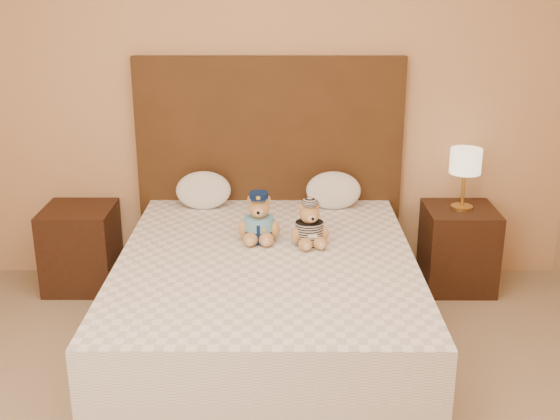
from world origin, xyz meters
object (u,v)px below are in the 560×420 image
at_px(nightstand_left, 81,247).
at_px(teddy_police, 259,217).
at_px(lamp, 466,164).
at_px(teddy_prisoner, 309,224).
at_px(nightstand_right, 458,248).
at_px(pillow_right, 334,189).
at_px(bed, 267,302).
at_px(pillow_left, 203,189).

height_order(nightstand_left, teddy_police, teddy_police).
xyz_separation_m(lamp, teddy_prisoner, (-1.01, -0.63, -0.17)).
bearing_deg(nightstand_left, teddy_police, -25.37).
distance_m(nightstand_right, teddy_police, 1.48).
bearing_deg(teddy_prisoner, pillow_right, 61.71).
distance_m(bed, nightstand_left, 1.48).
bearing_deg(bed, pillow_right, 63.30).
height_order(bed, teddy_police, teddy_police).
height_order(nightstand_left, nightstand_right, same).
height_order(nightstand_right, pillow_right, pillow_right).
bearing_deg(teddy_prisoner, nightstand_right, 19.00).
xyz_separation_m(bed, pillow_left, (-0.43, 0.83, 0.40)).
height_order(pillow_left, pillow_right, pillow_left).
relative_size(nightstand_right, pillow_right, 1.55).
bearing_deg(bed, nightstand_right, 32.62).
height_order(lamp, teddy_prisoner, lamp).
xyz_separation_m(nightstand_right, teddy_police, (-1.30, -0.57, 0.42)).
bearing_deg(teddy_police, lamp, 25.45).
height_order(teddy_police, teddy_prisoner, teddy_police).
xyz_separation_m(nightstand_right, pillow_right, (-0.83, 0.03, 0.40)).
bearing_deg(bed, pillow_left, 117.25).
bearing_deg(lamp, pillow_right, 177.94).
xyz_separation_m(bed, pillow_right, (0.42, 0.83, 0.40)).
distance_m(nightstand_left, teddy_prisoner, 1.67).
height_order(nightstand_right, pillow_left, pillow_left).
xyz_separation_m(nightstand_right, lamp, (-0.00, 0.00, 0.57)).
bearing_deg(pillow_left, lamp, -1.02).
xyz_separation_m(teddy_police, teddy_prisoner, (0.28, -0.06, -0.02)).
xyz_separation_m(nightstand_left, lamp, (2.50, 0.00, 0.57)).
bearing_deg(teddy_police, bed, -76.84).
height_order(teddy_police, pillow_right, teddy_police).
bearing_deg(bed, lamp, 32.62).
height_order(nightstand_right, lamp, lamp).
bearing_deg(teddy_prisoner, lamp, 19.00).
xyz_separation_m(nightstand_right, pillow_left, (-1.68, 0.03, 0.40)).
relative_size(teddy_police, pillow_right, 0.81).
relative_size(nightstand_left, lamp, 1.38).
xyz_separation_m(teddy_prisoner, pillow_left, (-0.66, 0.66, -0.00)).
distance_m(nightstand_right, teddy_prisoner, 1.26).
bearing_deg(teddy_police, nightstand_right, 25.45).
bearing_deg(teddy_prisoner, bed, -158.03).
height_order(bed, pillow_right, pillow_right).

